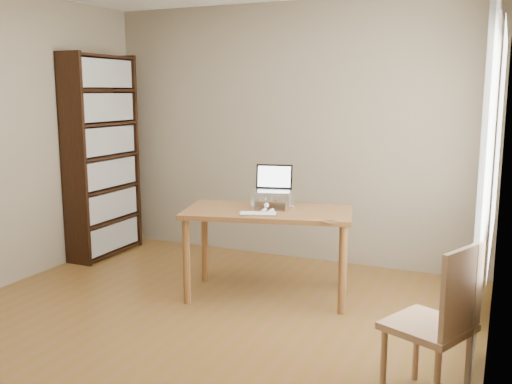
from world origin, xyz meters
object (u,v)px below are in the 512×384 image
object	(u,v)px
keyboard	(258,214)
chair	(442,318)
bookshelf	(102,156)
desk	(268,221)
laptop	(274,185)
cat	(276,201)

from	to	relation	value
keyboard	chair	distance (m)	1.81
bookshelf	keyboard	size ratio (longest dim) A/B	6.38
desk	laptop	world-z (taller)	laptop
laptop	chair	size ratio (longest dim) A/B	0.38
chair	cat	bearing A→B (deg)	163.34
cat	chair	size ratio (longest dim) A/B	0.50
chair	bookshelf	bearing A→B (deg)	179.22
bookshelf	desk	xyz separation A→B (m)	(2.09, -0.49, -0.40)
cat	chair	xyz separation A→B (m)	(1.50, -1.29, -0.31)
desk	cat	bearing A→B (deg)	64.01
keyboard	cat	size ratio (longest dim) A/B	0.71
desk	keyboard	distance (m)	0.25
cat	keyboard	bearing A→B (deg)	-95.91
desk	keyboard	bearing A→B (deg)	-102.34
keyboard	bookshelf	bearing A→B (deg)	141.83
laptop	keyboard	xyz separation A→B (m)	(0.01, -0.35, -0.18)
desk	chair	size ratio (longest dim) A/B	1.62
bookshelf	cat	world-z (taller)	bookshelf
laptop	keyboard	bearing A→B (deg)	-102.85
keyboard	laptop	bearing A→B (deg)	71.48
desk	laptop	xyz separation A→B (m)	(0.00, 0.13, 0.29)
desk	cat	distance (m)	0.19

